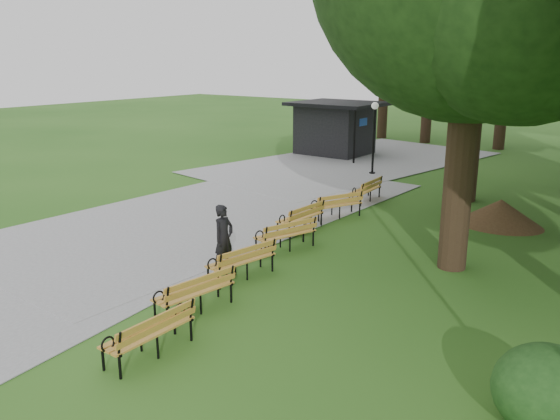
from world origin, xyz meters
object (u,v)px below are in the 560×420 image
Objects in this scene: bench_3 at (285,234)px; bench_6 at (365,190)px; bench_5 at (336,205)px; dirt_mound at (500,212)px; bench_0 at (148,332)px; bench_2 at (241,260)px; bench_1 at (194,291)px; lamp_post at (374,123)px; bench_4 at (300,217)px; kiosk at (335,128)px; person at (224,238)px.

bench_6 is at bearing -155.21° from bench_3.
dirt_mound is at bearing 140.53° from bench_5.
bench_0 is at bearing 35.27° from bench_5.
bench_3 is 6.14m from bench_6.
bench_3 is (-0.36, 2.32, 0.00)m from bench_2.
dirt_mound is 7.20m from bench_3.
bench_1 is 8.06m from bench_5.
lamp_post is 1.70× the size of bench_6.
bench_0 and bench_5 have the same top height.
bench_4 is (-4.72, -4.26, 0.02)m from dirt_mound.
bench_3 is at bearing -160.95° from bench_2.
kiosk is 2.39× the size of bench_0.
bench_1 is at bearing -76.27° from lamp_post.
bench_5 is at bearing -71.72° from lamp_post.
bench_2 is (-0.42, 2.02, 0.00)m from bench_1.
dirt_mound is at bearing 84.81° from bench_6.
bench_1 is at bearing 21.88° from bench_2.
kiosk is at bearing -145.81° from bench_2.
bench_1 is 1.00× the size of bench_2.
bench_5 is (-1.32, 7.95, 0.00)m from bench_1.
bench_4 is at bearing -1.56° from bench_6.
bench_1 is at bearing -160.12° from bench_0.
bench_2 is at bearing 4.40° from bench_6.
bench_1 is 10.54m from bench_6.
bench_2 is (-3.72, -8.25, 0.02)m from dirt_mound.
bench_2 is at bearing -114.26° from dirt_mound.
bench_5 reaches higher than dirt_mound.
person is at bearing -90.00° from bench_2.
lamp_post is 5.53m from bench_6.
bench_4 and bench_6 have the same top height.
kiosk is 14.27m from dirt_mound.
bench_4 is at bearing -62.07° from kiosk.
lamp_post is 1.70× the size of bench_0.
kiosk is at bearing -136.32° from bench_3.
lamp_post is 13.67m from bench_2.
kiosk reaches higher than person.
bench_2 is 6.00m from bench_5.
bench_1 is (-0.64, 1.79, 0.00)m from bench_0.
bench_6 is (6.41, -8.53, -0.98)m from kiosk.
lamp_post is 1.70× the size of bench_2.
kiosk is at bearing -124.97° from bench_5.
bench_2 reaches higher than dirt_mound.
bench_5 is 2.49m from bench_6.
dirt_mound is 1.17× the size of bench_4.
bench_0 is at bearing -66.35° from kiosk.
dirt_mound is 12.35m from bench_0.
dirt_mound is at bearing 170.50° from bench_1.
lamp_post is at bearing 145.06° from dirt_mound.
person is 0.89× the size of bench_0.
person reaches higher than bench_6.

